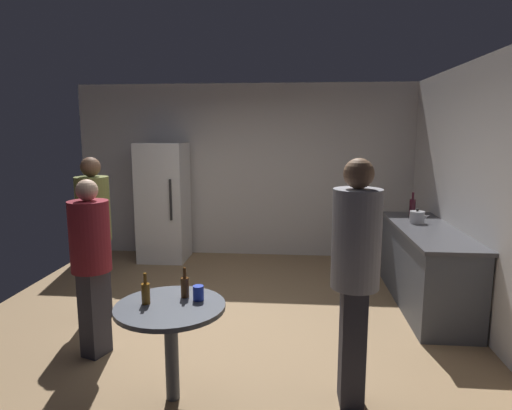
{
  "coord_description": "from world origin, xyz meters",
  "views": [
    {
      "loc": [
        0.78,
        -4.33,
        1.97
      ],
      "look_at": [
        0.4,
        0.04,
        1.24
      ],
      "focal_mm": 31.04,
      "sensor_mm": 36.0,
      "label": 1
    }
  ],
  "objects_px": {
    "foreground_table": "(171,318)",
    "person_in_maroon_shirt": "(91,255)",
    "kettle": "(417,217)",
    "person_in_olive_shirt": "(94,226)",
    "refrigerator": "(164,202)",
    "beer_bottle_amber": "(146,293)",
    "person_in_gray_shirt": "(355,264)",
    "plastic_cup_blue": "(198,293)",
    "wine_bottle_on_counter": "(412,207)",
    "beer_bottle_brown": "(185,286)"
  },
  "relations": [
    {
      "from": "foreground_table",
      "to": "person_in_maroon_shirt",
      "type": "height_order",
      "value": "person_in_maroon_shirt"
    },
    {
      "from": "kettle",
      "to": "person_in_olive_shirt",
      "type": "distance_m",
      "value": 3.64
    },
    {
      "from": "refrigerator",
      "to": "kettle",
      "type": "relative_size",
      "value": 7.38
    },
    {
      "from": "person_in_maroon_shirt",
      "to": "beer_bottle_amber",
      "type": "bearing_deg",
      "value": -20.49
    },
    {
      "from": "kettle",
      "to": "person_in_gray_shirt",
      "type": "bearing_deg",
      "value": -114.47
    },
    {
      "from": "foreground_table",
      "to": "plastic_cup_blue",
      "type": "height_order",
      "value": "plastic_cup_blue"
    },
    {
      "from": "plastic_cup_blue",
      "to": "foreground_table",
      "type": "bearing_deg",
      "value": -150.16
    },
    {
      "from": "beer_bottle_amber",
      "to": "refrigerator",
      "type": "bearing_deg",
      "value": 104.66
    },
    {
      "from": "person_in_gray_shirt",
      "to": "beer_bottle_amber",
      "type": "bearing_deg",
      "value": 1.29
    },
    {
      "from": "person_in_gray_shirt",
      "to": "foreground_table",
      "type": "bearing_deg",
      "value": 1.94
    },
    {
      "from": "wine_bottle_on_counter",
      "to": "person_in_gray_shirt",
      "type": "xyz_separation_m",
      "value": [
        -1.06,
        -2.65,
        0.04
      ]
    },
    {
      "from": "beer_bottle_amber",
      "to": "person_in_olive_shirt",
      "type": "distance_m",
      "value": 1.7
    },
    {
      "from": "wine_bottle_on_counter",
      "to": "person_in_olive_shirt",
      "type": "distance_m",
      "value": 3.82
    },
    {
      "from": "refrigerator",
      "to": "person_in_gray_shirt",
      "type": "relative_size",
      "value": 1.0
    },
    {
      "from": "beer_bottle_amber",
      "to": "beer_bottle_brown",
      "type": "distance_m",
      "value": 0.29
    },
    {
      "from": "kettle",
      "to": "foreground_table",
      "type": "distance_m",
      "value": 3.3
    },
    {
      "from": "plastic_cup_blue",
      "to": "refrigerator",
      "type": "bearing_deg",
      "value": 110.53
    },
    {
      "from": "kettle",
      "to": "wine_bottle_on_counter",
      "type": "height_order",
      "value": "wine_bottle_on_counter"
    },
    {
      "from": "refrigerator",
      "to": "foreground_table",
      "type": "xyz_separation_m",
      "value": [
        1.11,
        -3.57,
        -0.27
      ]
    },
    {
      "from": "kettle",
      "to": "person_in_gray_shirt",
      "type": "distance_m",
      "value": 2.46
    },
    {
      "from": "wine_bottle_on_counter",
      "to": "person_in_gray_shirt",
      "type": "height_order",
      "value": "person_in_gray_shirt"
    },
    {
      "from": "person_in_maroon_shirt",
      "to": "wine_bottle_on_counter",
      "type": "bearing_deg",
      "value": 53.49
    },
    {
      "from": "kettle",
      "to": "beer_bottle_brown",
      "type": "xyz_separation_m",
      "value": [
        -2.26,
        -2.15,
        -0.15
      ]
    },
    {
      "from": "kettle",
      "to": "wine_bottle_on_counter",
      "type": "relative_size",
      "value": 0.79
    },
    {
      "from": "foreground_table",
      "to": "person_in_maroon_shirt",
      "type": "distance_m",
      "value": 1.08
    },
    {
      "from": "plastic_cup_blue",
      "to": "person_in_gray_shirt",
      "type": "relative_size",
      "value": 0.06
    },
    {
      "from": "beer_bottle_amber",
      "to": "person_in_maroon_shirt",
      "type": "relative_size",
      "value": 0.15
    },
    {
      "from": "wine_bottle_on_counter",
      "to": "plastic_cup_blue",
      "type": "xyz_separation_m",
      "value": [
        -2.19,
        -2.62,
        -0.23
      ]
    },
    {
      "from": "refrigerator",
      "to": "kettle",
      "type": "height_order",
      "value": "refrigerator"
    },
    {
      "from": "refrigerator",
      "to": "beer_bottle_amber",
      "type": "distance_m",
      "value": 3.68
    },
    {
      "from": "person_in_maroon_shirt",
      "to": "person_in_olive_shirt",
      "type": "height_order",
      "value": "person_in_olive_shirt"
    },
    {
      "from": "refrigerator",
      "to": "foreground_table",
      "type": "height_order",
      "value": "refrigerator"
    },
    {
      "from": "foreground_table",
      "to": "plastic_cup_blue",
      "type": "relative_size",
      "value": 7.27
    },
    {
      "from": "foreground_table",
      "to": "wine_bottle_on_counter",
      "type": "bearing_deg",
      "value": 48.86
    },
    {
      "from": "plastic_cup_blue",
      "to": "beer_bottle_amber",
      "type": "bearing_deg",
      "value": -164.83
    },
    {
      "from": "foreground_table",
      "to": "refrigerator",
      "type": "bearing_deg",
      "value": 107.3
    },
    {
      "from": "refrigerator",
      "to": "plastic_cup_blue",
      "type": "bearing_deg",
      "value": -69.47
    },
    {
      "from": "foreground_table",
      "to": "person_in_maroon_shirt",
      "type": "bearing_deg",
      "value": 145.48
    },
    {
      "from": "kettle",
      "to": "wine_bottle_on_counter",
      "type": "xyz_separation_m",
      "value": [
        0.05,
        0.42,
        0.05
      ]
    },
    {
      "from": "plastic_cup_blue",
      "to": "person_in_olive_shirt",
      "type": "bearing_deg",
      "value": 137.49
    },
    {
      "from": "wine_bottle_on_counter",
      "to": "beer_bottle_brown",
      "type": "distance_m",
      "value": 3.46
    },
    {
      "from": "beer_bottle_amber",
      "to": "person_in_gray_shirt",
      "type": "distance_m",
      "value": 1.52
    },
    {
      "from": "plastic_cup_blue",
      "to": "person_in_gray_shirt",
      "type": "distance_m",
      "value": 1.16
    },
    {
      "from": "kettle",
      "to": "wine_bottle_on_counter",
      "type": "distance_m",
      "value": 0.42
    },
    {
      "from": "wine_bottle_on_counter",
      "to": "plastic_cup_blue",
      "type": "distance_m",
      "value": 3.42
    },
    {
      "from": "kettle",
      "to": "person_in_gray_shirt",
      "type": "xyz_separation_m",
      "value": [
        -1.02,
        -2.24,
        0.08
      ]
    },
    {
      "from": "foreground_table",
      "to": "person_in_maroon_shirt",
      "type": "relative_size",
      "value": 0.51
    },
    {
      "from": "beer_bottle_amber",
      "to": "person_in_gray_shirt",
      "type": "xyz_separation_m",
      "value": [
        1.5,
        0.06,
        0.24
      ]
    },
    {
      "from": "foreground_table",
      "to": "beer_bottle_brown",
      "type": "bearing_deg",
      "value": 65.83
    },
    {
      "from": "wine_bottle_on_counter",
      "to": "person_in_gray_shirt",
      "type": "bearing_deg",
      "value": -111.85
    }
  ]
}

